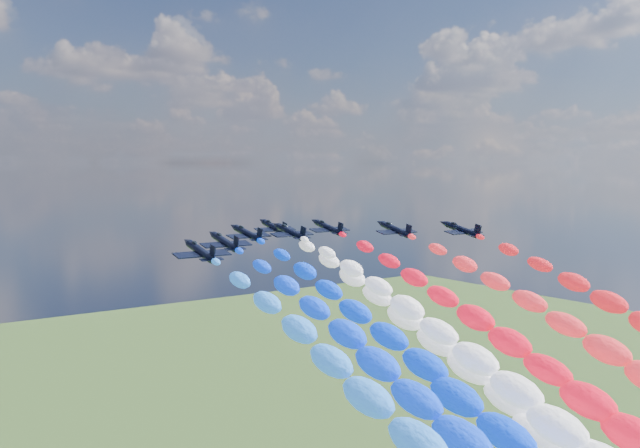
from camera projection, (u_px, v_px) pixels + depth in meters
jet_0 at (200, 251)px, 113.57m from camera, size 9.09×12.28×5.03m
jet_1 at (225, 242)px, 127.13m from camera, size 9.10×12.28×5.03m
trail_1 at (439, 439)px, 86.86m from camera, size 6.11×99.72×41.46m
jet_2 at (247, 233)px, 142.20m from camera, size 9.49×12.56×5.03m
trail_2 at (439, 399)px, 101.92m from camera, size 6.11×99.72×41.46m
jet_3 at (290, 232)px, 145.46m from camera, size 9.29×12.42×5.03m
trail_3 at (493, 391)px, 105.18m from camera, size 6.11×99.72×41.46m
jet_4 at (274, 227)px, 156.05m from camera, size 9.01×12.22×5.03m
trail_4 at (452, 370)px, 115.77m from camera, size 6.11×99.72×41.46m
jet_5 at (328, 228)px, 155.30m from camera, size 8.90×12.14×5.03m
trail_5 at (526, 372)px, 115.02m from camera, size 6.11×99.72×41.46m
jet_6 at (395, 230)px, 150.76m from camera, size 9.16×12.33×5.03m
trail_6 at (626, 380)px, 110.48m from camera, size 6.11×99.72×41.46m
jet_7 at (462, 230)px, 150.34m from camera, size 9.19×12.35×5.03m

